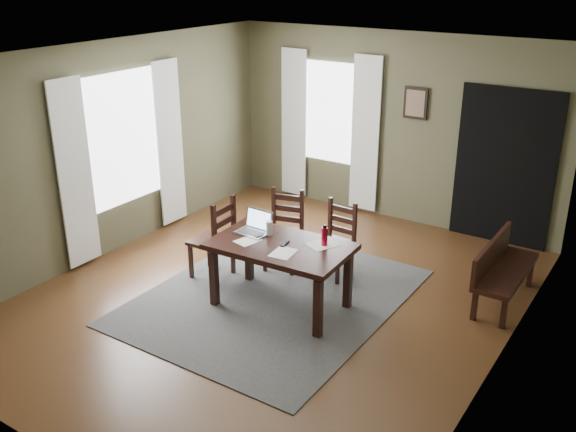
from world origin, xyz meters
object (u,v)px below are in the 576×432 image
Objects in this scene: chair_back_left at (284,231)px; chair_back_right at (336,241)px; dining_table at (281,252)px; bench at (501,266)px; chair_end at (215,239)px; water_bottle at (325,236)px; laptop at (255,227)px.

chair_back_right is at bearing -2.17° from chair_back_left.
bench is (1.98, 1.44, -0.23)m from dining_table.
chair_end reaches higher than dining_table.
chair_end is (-1.04, 0.15, -0.17)m from dining_table.
dining_table reaches higher than bench.
water_bottle is at bearing 127.79° from bench.
bench is 2.76m from laptop.
laptop is (0.10, -0.74, 0.34)m from chair_back_left.
chair_end is 1.50m from water_bottle.
chair_back_right reaches higher than dining_table.
chair_back_right reaches higher than bench.
chair_end is 0.70m from laptop.
chair_end is 0.88m from chair_back_left.
dining_table is 6.55× the size of water_bottle.
chair_back_left is (0.52, 0.70, -0.02)m from chair_end.
chair_end reaches higher than laptop.
dining_table is 1.03m from chair_back_right.
chair_back_left is (-0.52, 0.85, -0.19)m from dining_table.
laptop is at bearing -97.25° from chair_back_left.
dining_table is 1.02m from chair_back_left.
chair_back_right is 0.72× the size of bench.
chair_back_right is at bearing 79.88° from dining_table.
bench is at bearing 31.42° from laptop.
laptop is 0.84m from water_bottle.
bench is 2.03m from water_bottle.
chair_back_left is 2.57m from bench.
chair_back_right is 3.90× the size of water_bottle.
chair_back_left is at bearing 103.24° from bench.
water_bottle is at bearing -67.39° from chair_back_right.
chair_end reaches higher than water_bottle.
bench is (2.50, 0.59, -0.05)m from chair_back_left.
bench is 3.47× the size of laptop.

